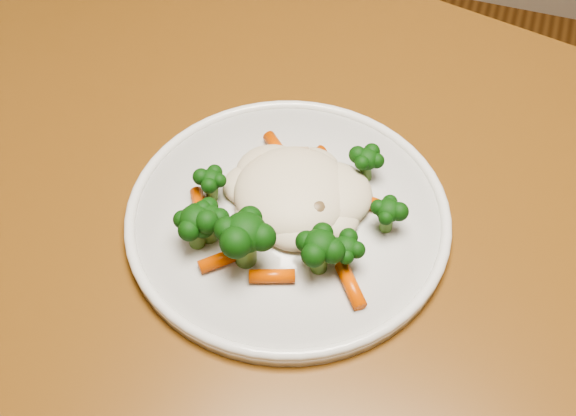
% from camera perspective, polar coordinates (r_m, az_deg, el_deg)
% --- Properties ---
extents(dining_table, '(1.43, 1.11, 0.75)m').
position_cam_1_polar(dining_table, '(0.72, -0.81, -7.86)').
color(dining_table, brown).
rests_on(dining_table, ground).
extents(plate, '(0.29, 0.29, 0.01)m').
position_cam_1_polar(plate, '(0.66, 0.00, -0.75)').
color(plate, silver).
rests_on(plate, dining_table).
extents(meal, '(0.20, 0.18, 0.05)m').
position_cam_1_polar(meal, '(0.63, -0.35, 0.27)').
color(meal, beige).
rests_on(meal, plate).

